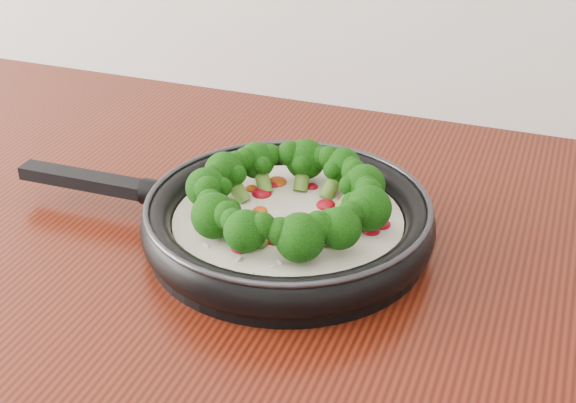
% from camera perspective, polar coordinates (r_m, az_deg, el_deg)
% --- Properties ---
extents(skillet, '(0.47, 0.31, 0.08)m').
position_cam_1_polar(skillet, '(0.82, -0.16, -1.08)').
color(skillet, black).
rests_on(skillet, counter).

